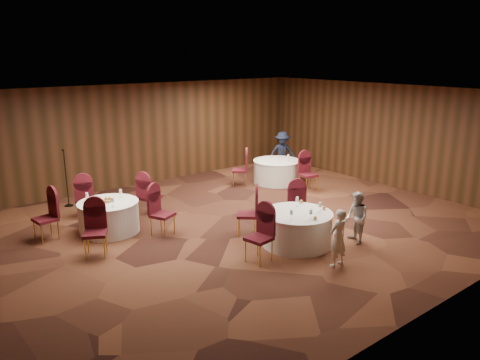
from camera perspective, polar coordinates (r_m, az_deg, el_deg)
ground at (r=11.51m, az=-0.17°, el=-5.66°), size 12.00×12.00×0.00m
room_shell at (r=10.97m, az=-0.18°, el=3.98°), size 12.00×12.00×12.00m
table_main at (r=10.42m, az=6.94°, el=-5.87°), size 1.56×1.56×0.74m
table_left at (r=11.48m, az=-15.68°, el=-4.32°), size 1.41×1.41×0.74m
table_right at (r=15.29m, az=4.49°, el=1.07°), size 1.54×1.54×0.74m
chairs_main at (r=10.62m, az=3.38°, el=-4.63°), size 2.71×1.93×1.00m
chairs_left at (r=11.46m, az=-15.74°, el=-3.69°), size 3.26×3.12×1.00m
chairs_right at (r=14.66m, az=4.07°, el=0.95°), size 1.97×2.43×1.00m
tabletop_main at (r=10.32m, az=8.41°, el=-3.41°), size 1.14×1.12×0.22m
tabletop_left at (r=11.34m, az=-15.86°, el=-2.20°), size 0.82×0.82×0.22m
tabletop_right at (r=15.11m, az=5.91°, el=2.90°), size 0.08×0.08×0.22m
mic_stand at (r=13.72m, az=-20.30°, el=-1.13°), size 0.24×0.24×1.60m
woman_a at (r=9.45m, az=11.87°, el=-6.92°), size 0.44×0.29×1.19m
woman_b at (r=10.68m, az=14.02°, el=-4.49°), size 0.62×0.69×1.17m
man_c at (r=16.33m, az=5.18°, el=3.30°), size 1.11×0.96×1.49m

